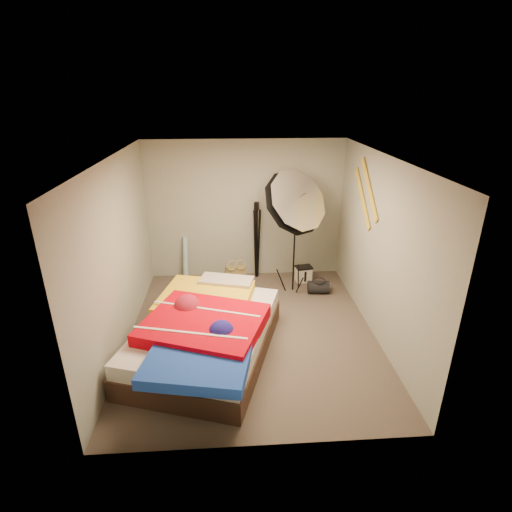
{
  "coord_description": "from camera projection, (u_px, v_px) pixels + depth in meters",
  "views": [
    {
      "loc": [
        -0.27,
        -4.92,
        3.28
      ],
      "look_at": [
        0.1,
        0.6,
        0.95
      ],
      "focal_mm": 28.0,
      "sensor_mm": 36.0,
      "label": 1
    }
  ],
  "objects": [
    {
      "name": "wall_front",
      "position": [
        265.0,
        340.0,
        3.49
      ],
      "size": [
        3.5,
        0.0,
        3.5
      ],
      "primitive_type": "plane",
      "rotation": [
        -1.57,
        0.0,
        0.0
      ],
      "color": "#989A8B",
      "rests_on": "floor"
    },
    {
      "name": "wall_stripe_lower",
      "position": [
        362.0,
        198.0,
        6.02
      ],
      "size": [
        0.02,
        0.91,
        0.78
      ],
      "primitive_type": "cube",
      "rotation": [
        0.7,
        0.0,
        0.0
      ],
      "color": "gold",
      "rests_on": "wall_right"
    },
    {
      "name": "bed",
      "position": [
        206.0,
        333.0,
        5.21
      ],
      "size": [
        2.15,
        2.71,
        0.66
      ],
      "color": "#432B21",
      "rests_on": "floor"
    },
    {
      "name": "floor",
      "position": [
        252.0,
        332.0,
        5.81
      ],
      "size": [
        4.0,
        4.0,
        0.0
      ],
      "primitive_type": "plane",
      "color": "#544B40",
      "rests_on": "ground"
    },
    {
      "name": "duffel_bag",
      "position": [
        318.0,
        287.0,
        6.88
      ],
      "size": [
        0.38,
        0.25,
        0.22
      ],
      "primitive_type": "cylinder",
      "rotation": [
        0.0,
        1.57,
        -0.08
      ],
      "color": "black",
      "rests_on": "floor"
    },
    {
      "name": "tote_bag",
      "position": [
        236.0,
        275.0,
        7.16
      ],
      "size": [
        0.39,
        0.23,
        0.37
      ],
      "primitive_type": "cube",
      "rotation": [
        -0.14,
        0.0,
        0.2
      ],
      "color": "#998851",
      "rests_on": "floor"
    },
    {
      "name": "camera_tripod",
      "position": [
        257.0,
        235.0,
        7.21
      ],
      "size": [
        0.1,
        0.1,
        1.44
      ],
      "color": "black",
      "rests_on": "floor"
    },
    {
      "name": "camera_case",
      "position": [
        303.0,
        274.0,
        7.3
      ],
      "size": [
        0.3,
        0.24,
        0.27
      ],
      "primitive_type": "cube",
      "rotation": [
        0.0,
        0.0,
        0.17
      ],
      "color": "white",
      "rests_on": "floor"
    },
    {
      "name": "wall_right",
      "position": [
        380.0,
        250.0,
        5.43
      ],
      "size": [
        0.0,
        4.0,
        4.0
      ],
      "primitive_type": "plane",
      "rotation": [
        1.57,
        0.0,
        -1.57
      ],
      "color": "#989A8B",
      "rests_on": "floor"
    },
    {
      "name": "photo_umbrella",
      "position": [
        293.0,
        204.0,
        6.22
      ],
      "size": [
        1.1,
        1.25,
        2.26
      ],
      "color": "black",
      "rests_on": "floor"
    },
    {
      "name": "wall_stripe_upper",
      "position": [
        369.0,
        189.0,
        5.71
      ],
      "size": [
        0.02,
        0.91,
        0.78
      ],
      "primitive_type": "cube",
      "rotation": [
        0.7,
        0.0,
        0.0
      ],
      "color": "gold",
      "rests_on": "wall_right"
    },
    {
      "name": "wrapping_roll",
      "position": [
        185.0,
        258.0,
        7.33
      ],
      "size": [
        0.13,
        0.24,
        0.79
      ],
      "primitive_type": "cylinder",
      "rotation": [
        -0.17,
        0.0,
        -0.17
      ],
      "color": "#5C96BB",
      "rests_on": "floor"
    },
    {
      "name": "wall_left",
      "position": [
        118.0,
        256.0,
        5.22
      ],
      "size": [
        0.0,
        4.0,
        4.0
      ],
      "primitive_type": "plane",
      "rotation": [
        1.57,
        0.0,
        1.57
      ],
      "color": "#989A8B",
      "rests_on": "floor"
    },
    {
      "name": "wall_back",
      "position": [
        245.0,
        211.0,
        7.16
      ],
      "size": [
        3.5,
        0.0,
        3.5
      ],
      "primitive_type": "plane",
      "rotation": [
        1.57,
        0.0,
        0.0
      ],
      "color": "#989A8B",
      "rests_on": "floor"
    },
    {
      "name": "ceiling",
      "position": [
        251.0,
        158.0,
        4.84
      ],
      "size": [
        4.0,
        4.0,
        0.0
      ],
      "primitive_type": "plane",
      "rotation": [
        3.14,
        0.0,
        0.0
      ],
      "color": "silver",
      "rests_on": "wall_back"
    }
  ]
}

